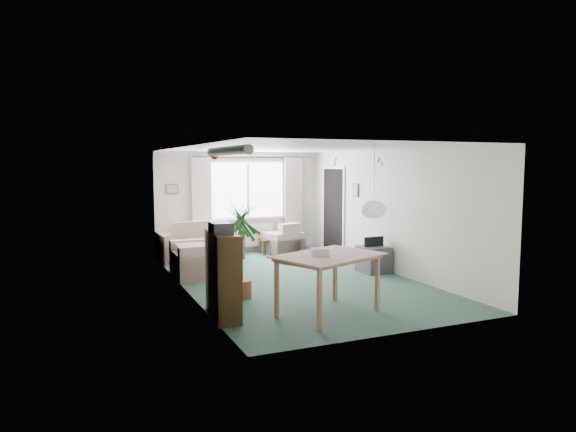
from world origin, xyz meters
name	(u,v)px	position (x,y,z in m)	size (l,w,h in m)	color
ground	(294,280)	(0.00, 0.00, 0.00)	(6.50, 6.50, 0.00)	#2D4B3C
window	(248,190)	(0.20, 3.23, 1.50)	(1.80, 0.03, 1.30)	white
curtain_rod	(248,157)	(0.20, 3.15, 2.27)	(2.60, 0.03, 0.03)	black
curtain_left	(202,201)	(-0.95, 3.13, 1.27)	(0.45, 0.08, 2.00)	beige
curtain_right	(293,198)	(1.35, 3.13, 1.27)	(0.45, 0.08, 2.00)	beige
radiator	(249,235)	(0.20, 3.19, 0.40)	(1.20, 0.10, 0.55)	white
doorway	(334,211)	(1.99, 2.20, 1.00)	(0.03, 0.95, 2.00)	black
pendant_lamp	(373,209)	(0.20, -2.30, 1.48)	(0.36, 0.36, 0.36)	white
tinsel_garland	(228,151)	(-1.92, -2.30, 2.28)	(1.60, 1.60, 0.12)	#196626
bauble_cluster_a	(335,159)	(1.30, 0.90, 2.22)	(0.20, 0.20, 0.20)	silver
bauble_cluster_b	(380,158)	(1.60, -0.30, 2.22)	(0.20, 0.20, 0.20)	silver
wall_picture_back	(172,189)	(-1.60, 3.23, 1.55)	(0.28, 0.03, 0.22)	brown
wall_picture_right	(355,190)	(1.98, 1.20, 1.55)	(0.03, 0.24, 0.30)	brown
sofa	(200,239)	(-1.10, 2.75, 0.45)	(1.79, 0.95, 0.89)	#BEB78F
armchair_corner	(282,238)	(0.88, 2.73, 0.37)	(0.82, 0.78, 0.73)	#C2B792
armchair_left	(201,251)	(-1.50, 0.98, 0.48)	(1.06, 1.01, 0.95)	#C2BA93
coffee_table	(276,246)	(0.75, 2.75, 0.17)	(0.78, 0.43, 0.35)	black
photo_frame	(276,235)	(0.74, 2.77, 0.43)	(0.12, 0.02, 0.16)	#503C29
bookshelf	(223,275)	(-1.84, -1.71, 0.59)	(0.32, 0.97, 1.19)	black
hifi_box	(221,227)	(-1.86, -1.73, 1.26)	(0.28, 0.35, 0.14)	#36373B
houseplant	(241,249)	(-1.29, -0.84, 0.78)	(0.67, 0.67, 1.56)	#1A4C1B
dining_table	(328,285)	(-0.44, -2.17, 0.42)	(1.34, 0.89, 0.84)	#A07157
gift_box	(320,253)	(-0.58, -2.18, 0.90)	(0.25, 0.18, 0.12)	silver
tv_cube	(374,259)	(1.70, 0.00, 0.26)	(0.51, 0.56, 0.51)	#343338
pet_bed	(291,260)	(0.59, 1.52, 0.05)	(0.54, 0.54, 0.11)	#1E498A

